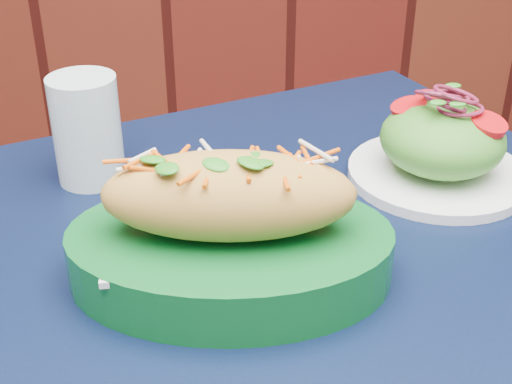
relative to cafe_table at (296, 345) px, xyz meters
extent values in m
cube|color=black|center=(0.00, 0.00, 0.07)|extent=(1.02, 1.02, 0.03)
cylinder|color=black|center=(0.20, 0.42, -0.30)|extent=(0.04, 0.04, 0.72)
cube|color=white|center=(-0.06, 0.00, 0.13)|extent=(0.22, 0.13, 0.01)
ellipsoid|color=gold|center=(-0.06, 0.00, 0.17)|extent=(0.23, 0.12, 0.08)
cylinder|color=white|center=(0.19, 0.16, 0.09)|extent=(0.20, 0.20, 0.01)
ellipsoid|color=#4C992D|center=(0.19, 0.16, 0.14)|extent=(0.14, 0.14, 0.08)
cylinder|color=red|center=(0.23, 0.13, 0.17)|extent=(0.04, 0.04, 0.01)
cylinder|color=red|center=(0.16, 0.19, 0.17)|extent=(0.04, 0.04, 0.01)
cylinder|color=red|center=(0.19, 0.20, 0.17)|extent=(0.04, 0.04, 0.01)
torus|color=maroon|center=(0.19, 0.16, 0.18)|extent=(0.05, 0.05, 0.00)
torus|color=maroon|center=(0.19, 0.16, 0.18)|extent=(0.05, 0.05, 0.00)
torus|color=maroon|center=(0.19, 0.16, 0.19)|extent=(0.05, 0.05, 0.00)
torus|color=maroon|center=(0.19, 0.16, 0.19)|extent=(0.05, 0.05, 0.00)
torus|color=maroon|center=(0.19, 0.16, 0.20)|extent=(0.05, 0.05, 0.00)
cylinder|color=silver|center=(-0.20, 0.21, 0.15)|extent=(0.08, 0.08, 0.12)
camera|label=1|loc=(-0.11, -0.52, 0.48)|focal=50.00mm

